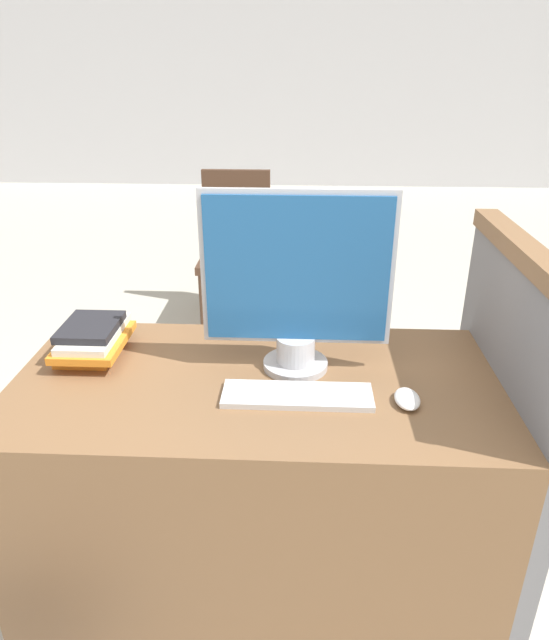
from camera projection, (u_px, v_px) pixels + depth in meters
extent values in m
cube|color=silver|center=(296.00, 74.00, 7.22)|extent=(12.00, 0.06, 2.80)
cube|color=brown|center=(257.00, 488.00, 1.75)|extent=(1.36, 0.70, 0.77)
cube|color=slate|center=(493.00, 441.00, 1.70)|extent=(0.05, 0.80, 1.11)
cube|color=brown|center=(530.00, 256.00, 1.45)|extent=(0.07, 0.80, 0.05)
cylinder|color=#B7B7BC|center=(295.00, 364.00, 1.65)|extent=(0.19, 0.19, 0.02)
cylinder|color=#B7B7BC|center=(296.00, 349.00, 1.63)|extent=(0.11, 0.11, 0.08)
cube|color=#B7B7BC|center=(297.00, 269.00, 1.53)|extent=(0.52, 0.01, 0.43)
cube|color=#1E5693|center=(297.00, 270.00, 1.53)|extent=(0.49, 0.02, 0.40)
cube|color=silver|center=(297.00, 395.00, 1.50)|extent=(0.40, 0.12, 0.02)
ellipsoid|color=white|center=(407.00, 399.00, 1.47)|extent=(0.07, 0.10, 0.03)
cube|color=orange|center=(90.00, 348.00, 1.72)|extent=(0.16, 0.20, 0.04)
cube|color=orange|center=(94.00, 342.00, 1.70)|extent=(0.19, 0.26, 0.02)
cube|color=silver|center=(94.00, 333.00, 1.70)|extent=(0.15, 0.27, 0.02)
cube|color=#232328|center=(90.00, 327.00, 1.69)|extent=(0.16, 0.20, 0.02)
cylinder|color=#4C3323|center=(202.00, 302.00, 3.60)|extent=(0.04, 0.04, 0.37)
cylinder|color=#4C3323|center=(262.00, 303.00, 3.58)|extent=(0.04, 0.04, 0.37)
cylinder|color=#4C3323|center=(211.00, 281.00, 3.94)|extent=(0.04, 0.04, 0.37)
cylinder|color=#4C3323|center=(266.00, 282.00, 3.92)|extent=(0.04, 0.04, 0.37)
cube|color=#4C3323|center=(235.00, 261.00, 3.67)|extent=(0.44, 0.44, 0.05)
cube|color=#4C3323|center=(237.00, 210.00, 3.73)|extent=(0.44, 0.04, 0.52)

